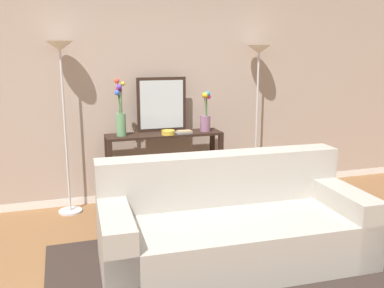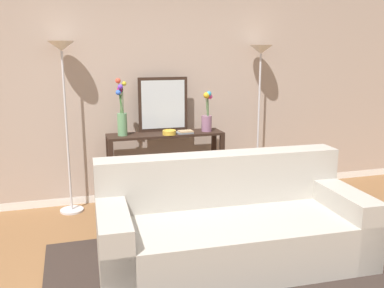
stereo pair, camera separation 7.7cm
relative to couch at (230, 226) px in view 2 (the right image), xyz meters
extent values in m
cube|color=white|center=(-0.42, 1.84, -0.26)|extent=(12.00, 0.15, 0.09)
cube|color=#B29E8E|center=(-0.42, 1.84, 1.21)|extent=(12.00, 0.14, 2.85)
cube|color=#332823|center=(0.00, -0.17, -0.30)|extent=(3.10, 1.77, 0.01)
cube|color=#ADA89E|center=(0.00, -0.07, -0.10)|extent=(2.27, 1.07, 0.42)
cube|color=#ADA89E|center=(0.01, 0.30, 0.34)|extent=(2.24, 0.34, 0.46)
cube|color=#ADA89E|center=(-1.00, -0.03, -0.01)|extent=(0.28, 1.00, 0.60)
cube|color=#ADA89E|center=(0.99, -0.10, -0.01)|extent=(0.28, 1.00, 0.60)
cube|color=black|center=(-0.22, 1.49, 0.54)|extent=(1.33, 0.34, 0.03)
cube|color=black|center=(-0.22, 1.49, -0.16)|extent=(1.23, 0.29, 0.01)
cube|color=black|center=(-0.86, 1.35, 0.11)|extent=(0.05, 0.05, 0.83)
cube|color=black|center=(0.42, 1.35, 0.11)|extent=(0.05, 0.05, 0.83)
cube|color=black|center=(-0.86, 1.64, 0.11)|extent=(0.05, 0.05, 0.83)
cube|color=black|center=(0.42, 1.64, 0.11)|extent=(0.05, 0.05, 0.83)
cylinder|color=silver|center=(-1.31, 1.56, -0.30)|extent=(0.26, 0.26, 0.02)
cylinder|color=silver|center=(-1.31, 1.56, 0.59)|extent=(0.02, 0.02, 1.76)
cone|color=silver|center=(-1.31, 1.56, 1.52)|extent=(0.28, 0.28, 0.10)
cylinder|color=silver|center=(0.98, 1.56, -0.30)|extent=(0.26, 0.26, 0.02)
cylinder|color=silver|center=(0.98, 1.56, 0.58)|extent=(0.02, 0.02, 1.72)
cone|color=silver|center=(0.98, 1.56, 1.49)|extent=(0.28, 0.28, 0.10)
cube|color=black|center=(-0.21, 1.63, 0.86)|extent=(0.58, 0.02, 0.63)
cube|color=silver|center=(-0.21, 1.62, 0.86)|extent=(0.51, 0.01, 0.56)
cylinder|color=#669E6B|center=(-0.71, 1.49, 0.67)|extent=(0.11, 0.11, 0.25)
cylinder|color=#3D7538|center=(-0.73, 1.49, 0.92)|extent=(0.02, 0.04, 0.23)
sphere|color=blue|center=(-0.74, 1.48, 1.03)|extent=(0.06, 0.06, 0.06)
cylinder|color=#3D7538|center=(-0.72, 1.48, 0.95)|extent=(0.03, 0.02, 0.29)
sphere|color=#6C3AD5|center=(-0.72, 1.46, 1.09)|extent=(0.06, 0.06, 0.06)
cylinder|color=#3D7538|center=(-0.71, 1.51, 0.93)|extent=(0.03, 0.01, 0.26)
sphere|color=#BF1E6B|center=(-0.72, 1.53, 1.06)|extent=(0.07, 0.07, 0.07)
cylinder|color=#3D7538|center=(-0.73, 1.48, 0.98)|extent=(0.02, 0.04, 0.36)
sphere|color=#E44A35|center=(-0.74, 1.47, 1.16)|extent=(0.06, 0.06, 0.06)
cylinder|color=#3D7538|center=(-0.70, 1.49, 0.96)|extent=(0.01, 0.03, 0.32)
sphere|color=gold|center=(-0.68, 1.49, 1.12)|extent=(0.05, 0.05, 0.05)
cylinder|color=gray|center=(0.27, 1.47, 0.64)|extent=(0.12, 0.12, 0.18)
cylinder|color=#3D7538|center=(0.27, 1.46, 0.86)|extent=(0.03, 0.01, 0.26)
sphere|color=#3299C6|center=(0.28, 1.44, 0.99)|extent=(0.06, 0.06, 0.06)
cylinder|color=#3D7538|center=(0.26, 1.46, 0.85)|extent=(0.03, 0.02, 0.24)
sphere|color=gold|center=(0.25, 1.44, 0.98)|extent=(0.07, 0.07, 0.07)
cylinder|color=#3D7538|center=(0.28, 1.46, 0.85)|extent=(0.02, 0.03, 0.22)
sphere|color=#D43C85|center=(0.30, 1.45, 0.96)|extent=(0.06, 0.06, 0.06)
cylinder|color=gold|center=(-0.20, 1.39, 0.57)|extent=(0.15, 0.15, 0.04)
torus|color=gold|center=(-0.20, 1.39, 0.60)|extent=(0.15, 0.15, 0.01)
cube|color=slate|center=(-0.02, 1.42, 0.56)|extent=(0.19, 0.15, 0.02)
cube|color=tan|center=(0.00, 1.42, 0.57)|extent=(0.16, 0.13, 0.01)
cube|color=#BC3328|center=(-0.75, 1.49, -0.25)|extent=(0.05, 0.18, 0.11)
cube|color=#6B3360|center=(-0.70, 1.49, -0.26)|extent=(0.04, 0.13, 0.10)
cube|color=slate|center=(-0.65, 1.49, -0.24)|extent=(0.05, 0.15, 0.13)
cube|color=#236033|center=(-0.59, 1.49, -0.24)|extent=(0.06, 0.13, 0.13)
cube|color=navy|center=(-0.53, 1.49, -0.25)|extent=(0.05, 0.16, 0.11)
cube|color=tan|center=(-0.49, 1.49, -0.26)|extent=(0.04, 0.14, 0.10)
cube|color=gold|center=(-0.45, 1.49, -0.25)|extent=(0.03, 0.13, 0.12)
cube|color=silver|center=(-0.41, 1.49, -0.26)|extent=(0.06, 0.18, 0.10)
cube|color=#1E7075|center=(-0.35, 1.49, -0.25)|extent=(0.06, 0.16, 0.12)
camera|label=1|loc=(-1.35, -3.13, 1.47)|focal=39.46mm
camera|label=2|loc=(-1.27, -3.15, 1.47)|focal=39.46mm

